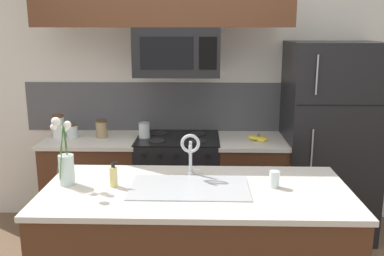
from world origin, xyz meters
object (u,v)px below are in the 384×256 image
object	(u,v)px
microwave	(177,52)
storage_jar_squat	(144,131)
refrigerator	(328,141)
sink_faucet	(190,149)
drinking_glass	(274,179)
dish_soap_bottle	(114,176)
storage_jar_medium	(72,131)
storage_jar_short	(102,129)
flower_vase	(66,165)
banana_bunch	(258,138)
storage_jar_tall	(58,126)
stove_range	(178,184)

from	to	relation	value
microwave	storage_jar_squat	world-z (taller)	microwave
refrigerator	sink_faucet	size ratio (longest dim) A/B	5.86
sink_faucet	drinking_glass	world-z (taller)	sink_faucet
dish_soap_bottle	storage_jar_squat	bearing A→B (deg)	88.40
refrigerator	dish_soap_bottle	xyz separation A→B (m)	(-1.73, -1.25, 0.08)
microwave	storage_jar_medium	distance (m)	1.23
refrigerator	storage_jar_squat	bearing A→B (deg)	-178.80
storage_jar_short	flower_vase	distance (m)	1.24
storage_jar_short	banana_bunch	size ratio (longest dim) A/B	0.87
flower_vase	storage_jar_tall	bearing A→B (deg)	110.60
drinking_glass	flower_vase	distance (m)	1.35
refrigerator	storage_jar_short	xyz separation A→B (m)	(-2.10, 0.01, 0.10)
refrigerator	storage_jar_short	size ratio (longest dim) A/B	10.76
storage_jar_tall	refrigerator	bearing A→B (deg)	-0.19
storage_jar_tall	flower_vase	xyz separation A→B (m)	(0.46, -1.24, 0.03)
banana_bunch	drinking_glass	world-z (taller)	drinking_glass
storage_jar_squat	sink_faucet	size ratio (longest dim) A/B	0.50
storage_jar_medium	dish_soap_bottle	world-z (taller)	dish_soap_bottle
flower_vase	storage_jar_medium	bearing A→B (deg)	105.26
flower_vase	storage_jar_short	bearing A→B (deg)	92.74
refrigerator	storage_jar_squat	xyz separation A→B (m)	(-1.70, -0.04, 0.09)
sink_faucet	flower_vase	distance (m)	0.82
storage_jar_short	storage_jar_squat	xyz separation A→B (m)	(0.41, -0.04, -0.01)
drinking_glass	banana_bunch	bearing A→B (deg)	87.89
storage_jar_tall	dish_soap_bottle	xyz separation A→B (m)	(0.78, -1.26, -0.04)
storage_jar_squat	dish_soap_bottle	xyz separation A→B (m)	(-0.03, -1.22, -0.01)
storage_jar_short	dish_soap_bottle	distance (m)	1.31
microwave	sink_faucet	bearing A→B (deg)	-81.73
storage_jar_squat	flower_vase	xyz separation A→B (m)	(-0.35, -1.19, 0.06)
storage_jar_medium	drinking_glass	size ratio (longest dim) A/B	1.15
stove_range	drinking_glass	bearing A→B (deg)	-60.43
stove_range	storage_jar_short	world-z (taller)	storage_jar_short
sink_faucet	flower_vase	bearing A→B (deg)	-167.65
storage_jar_medium	banana_bunch	xyz separation A→B (m)	(1.73, -0.09, -0.04)
storage_jar_tall	flower_vase	world-z (taller)	flower_vase
storage_jar_tall	storage_jar_short	size ratio (longest dim) A/B	1.28
sink_faucet	storage_jar_medium	bearing A→B (deg)	137.05
storage_jar_medium	flower_vase	world-z (taller)	flower_vase
microwave	storage_jar_tall	bearing A→B (deg)	177.49
sink_faucet	dish_soap_bottle	bearing A→B (deg)	-157.92
drinking_glass	refrigerator	bearing A→B (deg)	60.63
refrigerator	storage_jar_tall	distance (m)	2.51
stove_range	dish_soap_bottle	bearing A→B (deg)	-105.57
storage_jar_tall	storage_jar_squat	distance (m)	0.81
banana_bunch	flower_vase	bearing A→B (deg)	-140.42
microwave	storage_jar_squat	bearing A→B (deg)	178.99
sink_faucet	storage_jar_short	bearing A→B (deg)	129.13
refrigerator	storage_jar_tall	bearing A→B (deg)	179.81
drinking_glass	flower_vase	xyz separation A→B (m)	(-1.35, 0.01, 0.08)
refrigerator	banana_bunch	xyz separation A→B (m)	(-0.65, -0.08, 0.04)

